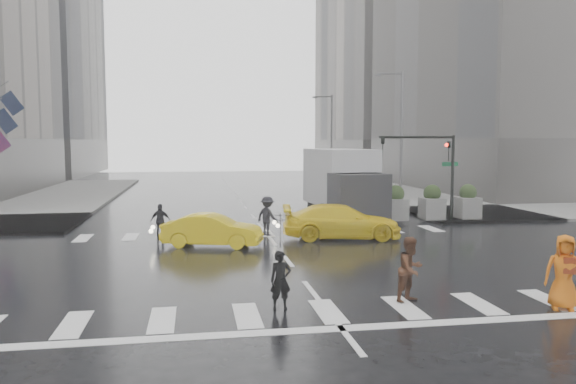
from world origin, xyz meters
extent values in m
plane|color=black|center=(0.00, 0.00, 0.00)|extent=(120.00, 120.00, 0.00)
cube|color=slate|center=(19.50, 17.50, 0.07)|extent=(35.00, 35.00, 0.15)
cube|color=#302E2B|center=(29.00, 27.00, 2.20)|extent=(26.05, 26.05, 4.40)
cube|color=gray|center=(29.00, 56.00, 18.00)|extent=(26.00, 26.00, 36.00)
cube|color=#302E2B|center=(29.00, 56.00, 2.20)|extent=(26.05, 26.05, 4.40)
cylinder|color=black|center=(10.00, 8.00, 2.25)|extent=(0.16, 0.16, 4.50)
cylinder|color=black|center=(8.00, 8.00, 4.40)|extent=(4.00, 0.12, 0.12)
imported|color=black|center=(9.75, 8.00, 3.70)|extent=(0.16, 0.20, 1.00)
imported|color=black|center=(6.20, 8.00, 3.90)|extent=(0.16, 0.20, 1.00)
sphere|color=#FF190C|center=(9.65, 8.00, 4.00)|extent=(0.20, 0.20, 0.20)
cube|color=#0D6131|center=(10.00, 8.30, 3.00)|extent=(0.90, 0.03, 0.22)
cylinder|color=#59595B|center=(11.00, 18.00, 4.50)|extent=(0.20, 0.20, 9.00)
cylinder|color=#59595B|center=(10.10, 18.00, 8.80)|extent=(1.80, 0.12, 0.12)
cube|color=#59595B|center=(9.20, 18.00, 8.70)|extent=(0.50, 0.22, 0.15)
cylinder|color=#59595B|center=(11.00, 38.00, 4.50)|extent=(0.20, 0.20, 9.00)
cylinder|color=#59595B|center=(10.10, 38.00, 8.80)|extent=(1.80, 0.12, 0.12)
cube|color=#59595B|center=(9.20, 38.00, 8.70)|extent=(0.50, 0.22, 0.15)
cube|color=slate|center=(7.00, 8.20, 0.70)|extent=(1.10, 1.10, 1.10)
sphere|color=#202F14|center=(7.00, 8.20, 1.50)|extent=(0.90, 0.90, 0.90)
cube|color=slate|center=(9.00, 8.20, 0.70)|extent=(1.10, 1.10, 1.10)
sphere|color=#202F14|center=(9.00, 8.20, 1.50)|extent=(0.90, 0.90, 0.90)
cube|color=slate|center=(11.00, 8.20, 0.70)|extent=(1.10, 1.10, 1.10)
sphere|color=#202F14|center=(11.00, 8.20, 1.50)|extent=(0.90, 0.90, 0.90)
cube|color=#0E1835|center=(-14.80, 18.50, 5.45)|extent=(1.54, 0.02, 1.66)
cube|color=#0E1835|center=(-14.80, 20.00, 6.65)|extent=(1.54, 0.02, 1.66)
imported|color=black|center=(-1.12, -5.63, 0.74)|extent=(0.56, 0.38, 1.47)
imported|color=black|center=(-1.12, -5.63, 1.99)|extent=(1.02, 1.03, 0.88)
imported|color=#4F2D1C|center=(2.35, -5.50, 0.86)|extent=(1.04, 0.98, 1.71)
imported|color=orange|center=(5.84, -6.80, 0.94)|extent=(1.09, 0.96, 1.88)
cube|color=maroon|center=(5.84, -6.98, 1.15)|extent=(0.32, 0.27, 0.40)
imported|color=black|center=(-4.68, 5.57, 0.74)|extent=(0.93, 0.64, 1.48)
imported|color=black|center=(-0.02, 5.37, 0.87)|extent=(1.21, 1.27, 1.75)
imported|color=yellow|center=(-2.52, 3.15, 0.65)|extent=(4.17, 2.40, 1.30)
imported|color=yellow|center=(3.03, 4.05, 0.74)|extent=(4.73, 2.65, 1.47)
cube|color=silver|center=(4.57, 10.18, 2.27)|extent=(2.66, 5.10, 2.99)
cube|color=#28282D|center=(4.57, 6.64, 1.39)|extent=(2.55, 2.00, 2.55)
cube|color=black|center=(4.57, 6.64, 2.16)|extent=(2.22, 1.00, 1.00)
cylinder|color=black|center=(3.40, 6.41, 0.50)|extent=(0.31, 1.00, 1.00)
cylinder|color=black|center=(5.73, 6.41, 0.50)|extent=(0.31, 1.00, 1.00)
cylinder|color=black|center=(3.40, 8.85, 0.50)|extent=(0.31, 1.00, 1.00)
cylinder|color=black|center=(5.73, 8.85, 0.50)|extent=(0.31, 1.00, 1.00)
cylinder|color=black|center=(3.40, 11.96, 0.50)|extent=(0.31, 1.00, 1.00)
cylinder|color=black|center=(5.73, 11.96, 0.50)|extent=(0.31, 1.00, 1.00)
camera|label=1|loc=(-3.22, -19.18, 4.19)|focal=35.00mm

